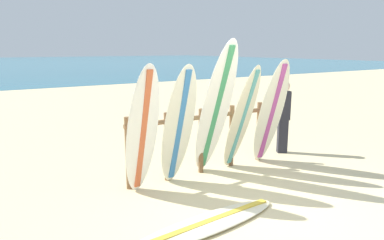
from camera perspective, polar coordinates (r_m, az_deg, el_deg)
The scene contains 9 objects.
ground_plane at distance 5.11m, azimuth 14.41°, elevation -14.41°, with size 120.00×120.00×0.00m, color beige.
surfboard_rack at distance 6.23m, azimuth 1.50°, elevation -2.37°, with size 2.88×0.09×1.17m.
surfboard_leaning_far_left at distance 5.17m, azimuth -8.09°, elevation -1.90°, with size 0.51×0.66×2.03m.
surfboard_leaning_left at distance 5.51m, azimuth -2.20°, elevation -1.09°, with size 0.54×0.69×2.00m.
surfboard_leaning_center_left at distance 5.86m, azimuth 3.81°, elevation 1.50°, with size 0.64×1.12×2.37m.
surfboard_leaning_center at distance 6.29m, azimuth 8.07°, elevation 0.19°, with size 0.51×0.82×1.96m.
surfboard_leaning_center_right at distance 6.71m, azimuth 12.71°, elevation 1.10°, with size 0.63×0.80×2.04m.
surfboard_lying_on_sand at distance 4.61m, azimuth 2.45°, elevation -16.54°, with size 2.32×0.65×0.08m.
beachgoer_standing at distance 7.67m, azimuth 14.69°, elevation 0.97°, with size 0.29×0.26×1.54m.
Camera 1 is at (-3.44, -3.07, 2.21)m, focal length 32.76 mm.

